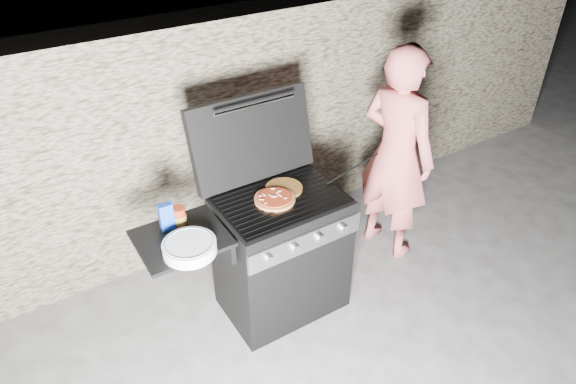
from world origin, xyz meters
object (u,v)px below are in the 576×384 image
gas_grill (249,268)px  pizza_topped (275,198)px  person (396,155)px  sauce_jar (179,216)px

gas_grill → pizza_topped: pizza_topped is taller
gas_grill → person: size_ratio=0.79×
gas_grill → sauce_jar: bearing=163.8°
pizza_topped → person: size_ratio=0.15×
sauce_jar → person: bearing=0.3°
pizza_topped → person: person is taller
person → sauce_jar: bearing=78.6°
pizza_topped → sauce_jar: size_ratio=2.14×
pizza_topped → gas_grill: bearing=-175.8°
gas_grill → pizza_topped: (0.21, 0.02, 0.47)m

